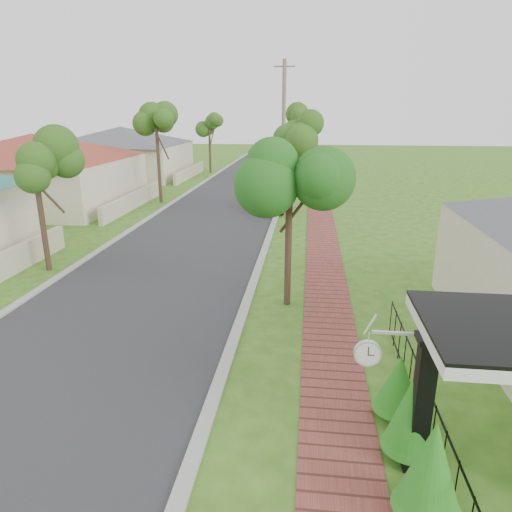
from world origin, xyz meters
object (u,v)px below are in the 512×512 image
at_px(parked_car_red, 271,199).
at_px(utility_pole, 283,138).
at_px(porch_post, 421,410).
at_px(station_clock, 370,352).
at_px(parked_car_white, 289,164).
at_px(near_tree, 290,176).

height_order(parked_car_red, utility_pole, utility_pole).
distance_m(parked_car_red, utility_pole, 3.80).
relative_size(porch_post, station_clock, 2.32).
relative_size(parked_car_red, parked_car_white, 0.87).
relative_size(parked_car_red, station_clock, 3.88).
bearing_deg(near_tree, utility_pole, 94.23).
xyz_separation_m(parked_car_white, utility_pole, (0.50, -19.66, 3.64)).
xyz_separation_m(parked_car_red, station_clock, (3.48, -20.87, 1.23)).
bearing_deg(parked_car_red, porch_post, -79.72).
distance_m(porch_post, parked_car_red, 21.71).
bearing_deg(parked_car_white, porch_post, -74.41).
xyz_separation_m(porch_post, parked_car_red, (-4.34, 21.27, -0.40)).
height_order(near_tree, station_clock, near_tree).
relative_size(parked_car_red, near_tree, 0.81).
distance_m(parked_car_white, utility_pole, 20.00).
xyz_separation_m(parked_car_red, utility_pole, (0.69, -0.27, 3.72)).
bearing_deg(parked_car_white, near_tree, -77.62).
distance_m(porch_post, near_tree, 7.86).
bearing_deg(station_clock, porch_post, -24.70).
bearing_deg(parked_car_white, utility_pole, -78.78).
distance_m(parked_car_red, station_clock, 21.20).
bearing_deg(station_clock, utility_pole, 97.69).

